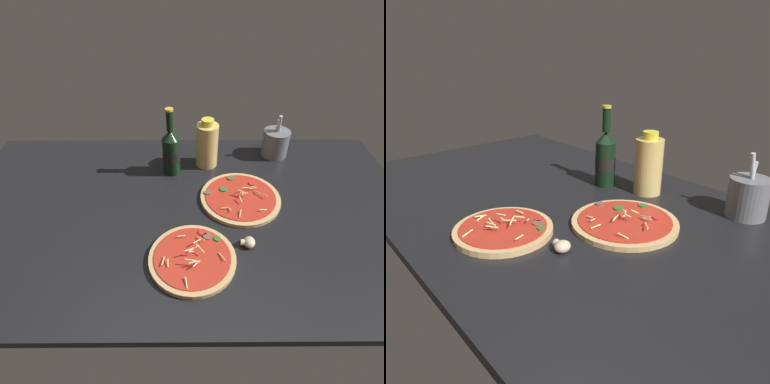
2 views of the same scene
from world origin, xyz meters
TOP-DOWN VIEW (x-y plane):
  - counter_slab at (0.00, 0.00)cm, footprint 160.00×90.00cm
  - pizza_near at (3.31, -22.25)cm, footprint 24.77×24.77cm
  - pizza_far at (20.17, 3.79)cm, footprint 27.81×27.81cm
  - beer_bottle at (-4.38, 20.68)cm, footprint 6.62×6.62cm
  - oil_bottle at (9.28, 25.88)cm, footprint 8.57×8.57cm
  - mushroom_left at (19.92, -16.94)cm, footprint 4.26×4.06cm
  - utensil_crock at (37.98, 32.76)cm, footprint 10.71×10.71cm

SIDE VIEW (x-z plane):
  - counter_slab at x=0.00cm, z-range 0.00..2.50cm
  - pizza_far at x=20.17cm, z-range 1.14..5.47cm
  - pizza_near at x=3.31cm, z-range 0.85..5.95cm
  - mushroom_left at x=19.92cm, z-range 2.50..5.34cm
  - utensil_crock at x=37.98cm, z-range -0.93..17.21cm
  - oil_bottle at x=9.28cm, z-range 1.71..21.36cm
  - beer_bottle at x=-4.38cm, z-range -1.24..24.99cm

